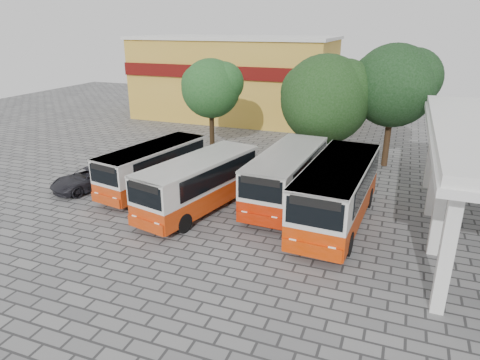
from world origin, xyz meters
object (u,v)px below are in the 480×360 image
at_px(bus_far_left, 153,165).
at_px(bus_far_right, 337,190).
at_px(bus_centre_left, 199,181).
at_px(parked_car, 90,178).
at_px(bus_centre_right, 287,174).

xyz_separation_m(bus_far_left, bus_far_right, (10.97, -0.89, 0.27)).
distance_m(bus_centre_left, bus_far_right, 7.15).
relative_size(bus_far_right, parked_car, 1.94).
relative_size(bus_far_left, bus_far_right, 0.88).
distance_m(bus_centre_right, bus_far_right, 3.51).
xyz_separation_m(bus_far_left, bus_centre_right, (7.95, 0.88, 0.14)).
xyz_separation_m(bus_centre_left, bus_centre_right, (4.08, 2.60, 0.06)).
relative_size(bus_centre_left, bus_centre_right, 1.00).
height_order(bus_far_left, bus_centre_right, bus_centre_right).
bearing_deg(bus_centre_left, parked_car, -170.92).
bearing_deg(parked_car, bus_far_right, 24.58).
relative_size(bus_centre_right, bus_far_right, 0.93).
height_order(bus_centre_left, bus_centre_right, bus_centre_right).
xyz_separation_m(bus_far_left, bus_centre_left, (3.87, -1.73, 0.08)).
relative_size(bus_far_left, parked_car, 1.69).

